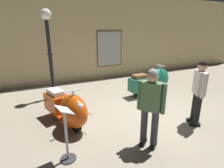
{
  "coord_description": "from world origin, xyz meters",
  "views": [
    {
      "loc": [
        -2.85,
        -3.61,
        2.19
      ],
      "look_at": [
        -0.73,
        0.92,
        0.62
      ],
      "focal_mm": 28.55,
      "sensor_mm": 36.0,
      "label": 1
    }
  ],
  "objects_px": {
    "lamppost": "(49,48)",
    "visitor_0": "(199,89)",
    "scooter_1": "(153,81)",
    "visitor_1": "(151,104)",
    "info_stanchion": "(67,139)",
    "scooter_0": "(68,109)"
  },
  "relations": [
    {
      "from": "lamppost",
      "to": "visitor_0",
      "type": "xyz_separation_m",
      "value": [
        2.79,
        -3.17,
        -0.73
      ]
    },
    {
      "from": "scooter_1",
      "to": "visitor_1",
      "type": "bearing_deg",
      "value": -133.85
    },
    {
      "from": "lamppost",
      "to": "visitor_1",
      "type": "relative_size",
      "value": 1.78
    },
    {
      "from": "scooter_1",
      "to": "lamppost",
      "type": "distance_m",
      "value": 3.55
    },
    {
      "from": "visitor_0",
      "to": "info_stanchion",
      "type": "xyz_separation_m",
      "value": [
        -2.99,
        0.05,
        -0.47
      ]
    },
    {
      "from": "visitor_0",
      "to": "lamppost",
      "type": "bearing_deg",
      "value": -17.59
    },
    {
      "from": "lamppost",
      "to": "info_stanchion",
      "type": "xyz_separation_m",
      "value": [
        -0.2,
        -3.11,
        -1.2
      ]
    },
    {
      "from": "visitor_0",
      "to": "info_stanchion",
      "type": "relative_size",
      "value": 1.52
    },
    {
      "from": "scooter_0",
      "to": "info_stanchion",
      "type": "relative_size",
      "value": 1.62
    },
    {
      "from": "scooter_0",
      "to": "info_stanchion",
      "type": "height_order",
      "value": "info_stanchion"
    },
    {
      "from": "lamppost",
      "to": "info_stanchion",
      "type": "bearing_deg",
      "value": -93.67
    },
    {
      "from": "scooter_0",
      "to": "scooter_1",
      "type": "height_order",
      "value": "scooter_1"
    },
    {
      "from": "lamppost",
      "to": "visitor_1",
      "type": "height_order",
      "value": "lamppost"
    },
    {
      "from": "scooter_0",
      "to": "lamppost",
      "type": "xyz_separation_m",
      "value": [
        -0.06,
        2.0,
        1.18
      ]
    },
    {
      "from": "scooter_1",
      "to": "lamppost",
      "type": "xyz_separation_m",
      "value": [
        -3.19,
        1.03,
        1.17
      ]
    },
    {
      "from": "visitor_0",
      "to": "info_stanchion",
      "type": "height_order",
      "value": "visitor_0"
    },
    {
      "from": "scooter_0",
      "to": "visitor_1",
      "type": "xyz_separation_m",
      "value": [
        1.23,
        -1.39,
        0.45
      ]
    },
    {
      "from": "lamppost",
      "to": "visitor_1",
      "type": "distance_m",
      "value": 3.7
    },
    {
      "from": "visitor_0",
      "to": "info_stanchion",
      "type": "distance_m",
      "value": 3.02
    },
    {
      "from": "lamppost",
      "to": "visitor_0",
      "type": "relative_size",
      "value": 1.78
    },
    {
      "from": "scooter_1",
      "to": "visitor_1",
      "type": "height_order",
      "value": "visitor_1"
    },
    {
      "from": "scooter_1",
      "to": "info_stanchion",
      "type": "height_order",
      "value": "info_stanchion"
    }
  ]
}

